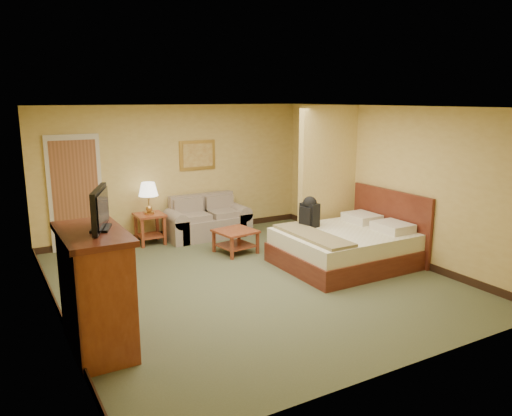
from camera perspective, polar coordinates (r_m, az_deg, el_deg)
floor at (r=7.71m, az=-0.72°, el=-8.23°), size 6.00×6.00×0.00m
ceiling at (r=7.21m, az=-0.78°, el=11.48°), size 6.00×6.00×0.00m
back_wall at (r=10.05m, az=-9.06°, el=4.16°), size 5.50×0.02×2.60m
left_wall at (r=6.52m, az=-22.45°, el=-1.11°), size 0.02×6.00×2.60m
right_wall at (r=8.98m, az=14.82°, el=2.93°), size 0.02×6.00×2.60m
partition at (r=9.28m, az=8.17°, el=3.51°), size 1.20×0.15×2.60m
door at (r=9.56m, az=-19.92°, el=1.52°), size 0.94×0.16×2.10m
baseboard at (r=10.29m, az=-8.80°, el=-2.69°), size 5.50×0.02×0.12m
loveseat at (r=10.02m, az=-5.60°, el=-1.77°), size 1.65×0.77×0.83m
side_table at (r=9.67m, az=-12.04°, el=-1.81°), size 0.53×0.53×0.58m
table_lamp at (r=9.54m, az=-12.22°, el=2.01°), size 0.36×0.36×0.60m
coffee_table at (r=8.93m, az=-2.36°, el=-3.28°), size 0.74×0.74×0.42m
wall_picture at (r=10.15m, az=-6.70°, el=6.02°), size 0.76×0.04×0.59m
dresser at (r=5.76m, az=-17.84°, el=-8.91°), size 0.66×1.26×1.35m
tv at (r=5.53m, az=-17.43°, el=-0.24°), size 0.32×0.70×0.45m
bed at (r=8.47m, az=10.61°, el=-4.23°), size 2.15×1.82×1.18m
backpack at (r=8.52m, az=6.16°, el=-0.29°), size 0.27×0.34×0.52m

